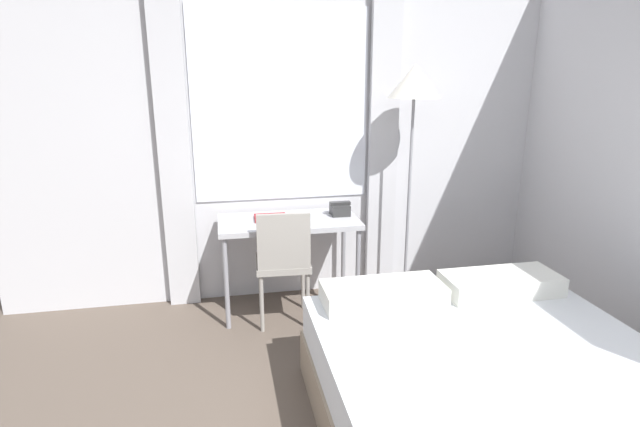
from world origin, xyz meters
The scene contains 7 objects.
wall_back_with_window centered at (-0.03, 3.14, 1.35)m, with size 4.94×0.13×2.70m.
desk centered at (-0.22, 2.79, 0.69)m, with size 1.08×0.54×0.76m.
desk_chair centered at (-0.30, 2.55, 0.53)m, with size 0.42×0.42×0.91m.
bed centered at (0.59, 0.91, 0.27)m, with size 1.73×2.08×0.64m.
standing_lamp centered at (0.76, 2.78, 1.66)m, with size 0.40×0.40×1.92m.
telephone centered at (0.20, 2.84, 0.81)m, with size 0.16×0.15×0.11m.
book centered at (-0.35, 2.83, 0.77)m, with size 0.25×0.19×0.02m.
Camera 1 is at (-0.71, -0.89, 1.86)m, focal length 28.00 mm.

